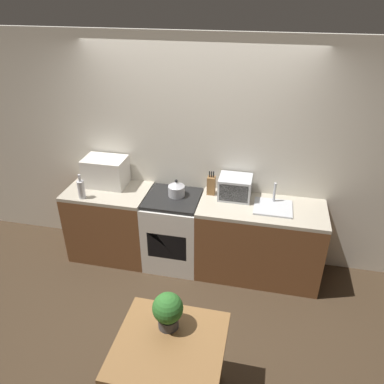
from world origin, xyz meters
name	(u,v)px	position (x,y,z in m)	size (l,w,h in m)	color
ground_plane	(173,313)	(0.00, 0.00, 0.00)	(16.00, 16.00, 0.00)	#3D2D1E
wall_back	(197,154)	(0.00, 1.18, 1.30)	(10.00, 0.06, 2.60)	silver
counter_left_run	(111,222)	(-1.00, 0.84, 0.45)	(0.95, 0.62, 0.90)	brown
counter_right_run	(259,241)	(0.79, 0.84, 0.45)	(1.37, 0.62, 0.90)	brown
stove_range	(174,230)	(-0.21, 0.83, 0.45)	(0.62, 0.62, 0.90)	silver
kettle	(176,189)	(-0.17, 0.88, 0.99)	(0.19, 0.19, 0.20)	#B7B7BC
microwave	(106,172)	(-1.05, 0.96, 1.07)	(0.48, 0.33, 0.34)	silver
bottle	(81,189)	(-1.19, 0.61, 1.01)	(0.08, 0.08, 0.29)	silver
knife_block	(211,185)	(0.20, 1.01, 1.01)	(0.09, 0.08, 0.28)	brown
toaster_oven	(235,188)	(0.47, 0.98, 1.03)	(0.35, 0.29, 0.25)	silver
sink_basin	(273,207)	(0.90, 0.84, 0.92)	(0.40, 0.35, 0.24)	silver
dining_table	(170,353)	(0.23, -0.93, 0.63)	(0.79, 0.76, 0.74)	brown
potted_plant	(168,310)	(0.19, -0.78, 0.90)	(0.23, 0.23, 0.30)	#424247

